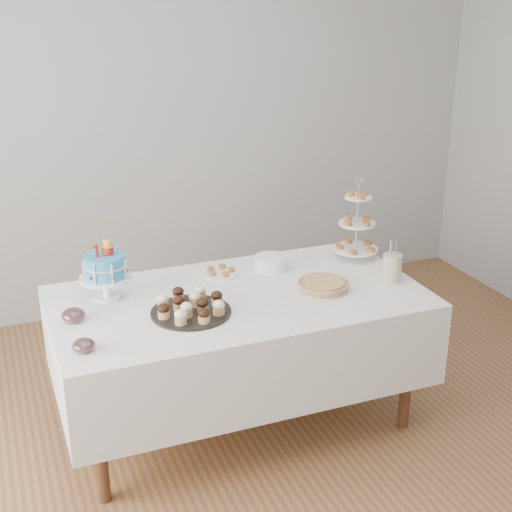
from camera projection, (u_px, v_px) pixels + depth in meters
name	position (u px, v px, depth m)	size (l,w,h in m)	color
floor	(260.00, 452.00, 3.72)	(5.00, 5.00, 0.00)	brown
walls	(261.00, 205.00, 3.22)	(5.04, 4.04, 2.70)	#A0A3A5
table	(239.00, 335.00, 3.78)	(1.92, 1.02, 0.77)	white
birthday_cake	(106.00, 279.00, 3.62)	(0.27, 0.27, 0.41)	white
cupcake_tray	(191.00, 305.00, 3.48)	(0.40, 0.40, 0.09)	black
pie	(323.00, 285.00, 3.76)	(0.27, 0.27, 0.04)	tan
tiered_stand	(357.00, 224.00, 4.12)	(0.26, 0.26, 0.50)	silver
plate_stack	(271.00, 263.00, 4.02)	(0.19, 0.19, 0.07)	white
pastry_plate	(221.00, 272.00, 3.96)	(0.21, 0.21, 0.03)	white
jam_bowl_a	(84.00, 346.00, 3.13)	(0.10, 0.10, 0.06)	silver
jam_bowl_b	(73.00, 315.00, 3.41)	(0.11, 0.11, 0.07)	silver
utensil_pitcher	(392.00, 267.00, 3.85)	(0.11, 0.10, 0.23)	silver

